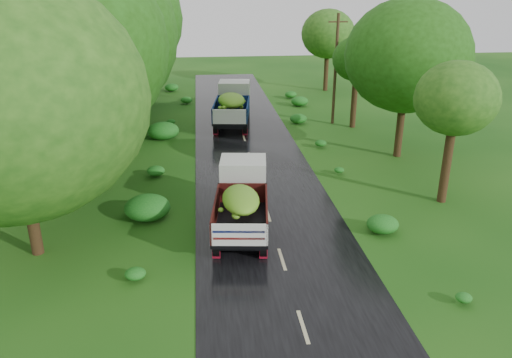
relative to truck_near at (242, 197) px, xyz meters
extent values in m
plane|color=#0F400D|center=(1.26, -6.87, -1.39)|extent=(120.00, 120.00, 0.00)
cube|color=black|center=(1.26, -1.87, -1.38)|extent=(6.50, 80.00, 0.02)
cube|color=#BFB78C|center=(1.26, -6.87, -1.37)|extent=(0.12, 1.60, 0.00)
cube|color=#BFB78C|center=(1.26, -2.87, -1.37)|extent=(0.12, 1.60, 0.00)
cube|color=#BFB78C|center=(1.26, 1.13, -1.37)|extent=(0.12, 1.60, 0.00)
cube|color=#BFB78C|center=(1.26, 5.13, -1.37)|extent=(0.12, 1.60, 0.00)
cube|color=#BFB78C|center=(1.26, 9.13, -1.37)|extent=(0.12, 1.60, 0.00)
cube|color=#BFB78C|center=(1.26, 13.13, -1.37)|extent=(0.12, 1.60, 0.00)
cube|color=#BFB78C|center=(1.26, 17.13, -1.37)|extent=(0.12, 1.60, 0.00)
cube|color=#BFB78C|center=(1.26, 21.13, -1.37)|extent=(0.12, 1.60, 0.00)
cube|color=#BFB78C|center=(1.26, 25.13, -1.37)|extent=(0.12, 1.60, 0.00)
cube|color=#BFB78C|center=(1.26, 29.13, -1.37)|extent=(0.12, 1.60, 0.00)
cube|color=#BFB78C|center=(1.26, 33.13, -1.37)|extent=(0.12, 1.60, 0.00)
cube|color=black|center=(-0.04, -0.29, -0.80)|extent=(2.19, 5.31, 0.26)
cylinder|color=black|center=(-0.69, 1.68, -0.94)|extent=(0.37, 0.94, 0.92)
cylinder|color=black|center=(1.07, 1.46, -0.94)|extent=(0.37, 0.94, 0.92)
cylinder|color=black|center=(-1.06, -1.35, -0.94)|extent=(0.37, 0.94, 0.92)
cylinder|color=black|center=(0.71, -1.56, -0.94)|extent=(0.37, 0.94, 0.92)
cylinder|color=black|center=(-1.17, -2.28, -0.94)|extent=(0.37, 0.94, 0.92)
cylinder|color=black|center=(0.59, -2.49, -0.94)|extent=(0.37, 0.94, 0.92)
cube|color=maroon|center=(-1.21, -2.59, -1.14)|extent=(0.31, 0.07, 0.41)
cube|color=maroon|center=(0.55, -2.80, -1.14)|extent=(0.31, 0.07, 0.41)
cube|color=silver|center=(0.21, 1.76, 0.20)|extent=(2.22, 1.97, 1.74)
cube|color=black|center=(-0.15, -1.24, -0.60)|extent=(2.57, 4.16, 0.15)
cube|color=#410B0E|center=(-1.16, -1.12, -0.09)|extent=(0.55, 3.92, 0.87)
cube|color=#410B0E|center=(0.86, -1.37, -0.09)|extent=(0.55, 3.92, 0.87)
cube|color=#410B0E|center=(0.08, 0.67, -0.09)|extent=(2.10, 0.33, 0.87)
cube|color=silver|center=(-0.38, -3.16, -0.09)|extent=(2.10, 0.33, 0.87)
ellipsoid|color=#4F8C19|center=(-0.15, -1.24, 0.46)|extent=(2.16, 3.50, 0.92)
cube|color=black|center=(0.74, 16.43, -0.72)|extent=(2.55, 6.04, 0.29)
cylinder|color=black|center=(0.02, 18.68, -0.87)|extent=(0.43, 1.07, 1.04)
cylinder|color=black|center=(2.02, 18.41, -0.87)|extent=(0.43, 1.07, 1.04)
cylinder|color=black|center=(-0.44, 15.25, -0.87)|extent=(0.43, 1.07, 1.04)
cylinder|color=black|center=(1.56, 14.98, -0.87)|extent=(0.43, 1.07, 1.04)
cylinder|color=black|center=(-0.58, 14.19, -0.87)|extent=(0.43, 1.07, 1.04)
cylinder|color=black|center=(1.42, 13.93, -0.87)|extent=(0.43, 1.07, 1.04)
cube|color=maroon|center=(-0.62, 13.84, -1.10)|extent=(0.36, 0.09, 0.47)
cube|color=maroon|center=(1.37, 13.58, -1.10)|extent=(0.36, 0.09, 0.47)
cube|color=silver|center=(1.05, 18.75, 0.41)|extent=(2.53, 2.26, 1.97)
cube|color=black|center=(0.59, 15.35, -0.49)|extent=(2.96, 4.74, 0.17)
cube|color=navy|center=(-0.55, 15.50, 0.09)|extent=(0.67, 4.44, 0.99)
cube|color=navy|center=(1.74, 15.20, 0.09)|extent=(0.67, 4.44, 0.99)
cube|color=navy|center=(0.88, 17.52, 0.09)|extent=(2.38, 0.40, 0.99)
cube|color=silver|center=(0.30, 13.18, 0.09)|extent=(2.38, 0.40, 0.99)
ellipsoid|color=#4F8C19|center=(0.59, 15.35, 0.71)|extent=(2.49, 3.99, 1.04)
cylinder|color=#382616|center=(8.14, 16.13, 2.52)|extent=(0.22, 0.22, 7.83)
cube|color=#382616|center=(8.14, 16.13, 5.85)|extent=(1.37, 0.10, 0.10)
cylinder|color=black|center=(-8.06, -1.31, 2.04)|extent=(0.44, 0.44, 6.87)
ellipsoid|color=#1D490E|center=(-8.06, -1.31, 4.65)|extent=(4.37, 4.37, 3.94)
cylinder|color=black|center=(-8.50, 4.84, 2.63)|extent=(0.47, 0.47, 8.05)
ellipsoid|color=#1D490E|center=(-8.50, 4.84, 5.69)|extent=(4.75, 4.75, 4.27)
cylinder|color=black|center=(-7.47, 8.58, 2.40)|extent=(0.46, 0.46, 7.58)
ellipsoid|color=#1D490E|center=(-7.47, 8.58, 5.28)|extent=(3.51, 3.51, 3.16)
cylinder|color=black|center=(-9.62, 14.40, 2.45)|extent=(0.46, 0.46, 7.69)
ellipsoid|color=#1D490E|center=(-9.62, 14.40, 5.38)|extent=(5.22, 5.22, 4.70)
cylinder|color=black|center=(-9.39, 18.42, 2.32)|extent=(0.46, 0.46, 7.43)
ellipsoid|color=#1D490E|center=(-9.39, 18.42, 5.15)|extent=(3.96, 3.96, 3.56)
cylinder|color=black|center=(-8.90, 25.29, 2.57)|extent=(0.47, 0.47, 7.93)
ellipsoid|color=#1D490E|center=(-8.90, 25.29, 5.59)|extent=(4.96, 4.96, 4.47)
cylinder|color=black|center=(-7.88, 30.12, 2.71)|extent=(0.48, 0.48, 8.20)
ellipsoid|color=#1D490E|center=(-7.88, 30.12, 5.82)|extent=(4.15, 4.15, 3.73)
cylinder|color=black|center=(9.72, 1.64, 1.44)|extent=(0.42, 0.42, 5.67)
ellipsoid|color=#215314|center=(9.72, 1.64, 3.60)|extent=(2.72, 2.72, 2.45)
cylinder|color=black|center=(10.11, 8.34, 1.98)|extent=(0.44, 0.44, 6.75)
ellipsoid|color=#215314|center=(10.11, 8.34, 4.54)|extent=(3.76, 3.76, 3.39)
cylinder|color=black|center=(9.32, 14.98, 1.37)|extent=(0.41, 0.41, 5.53)
ellipsoid|color=#215314|center=(9.32, 14.98, 3.47)|extent=(2.62, 2.62, 2.36)
cylinder|color=black|center=(10.55, 28.14, 1.62)|extent=(0.42, 0.42, 6.04)
ellipsoid|color=#215314|center=(10.55, 28.14, 3.92)|extent=(3.17, 3.17, 2.85)
camera|label=1|loc=(-1.57, -19.08, 8.36)|focal=35.00mm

